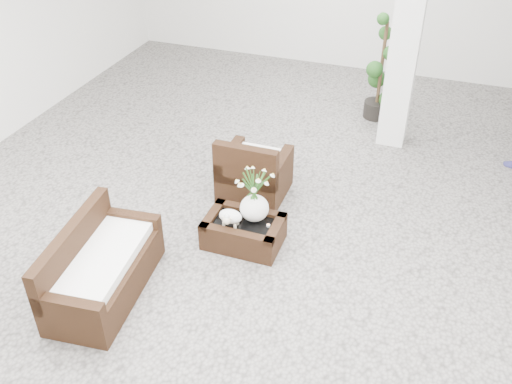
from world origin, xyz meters
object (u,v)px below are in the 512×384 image
(coffee_table, at_px, (244,232))
(loveseat, at_px, (102,263))
(armchair, at_px, (255,165))
(topiary, at_px, (381,68))

(coffee_table, bearing_deg, loveseat, -131.25)
(armchair, bearing_deg, topiary, -112.24)
(armchair, bearing_deg, coffee_table, 102.73)
(coffee_table, xyz_separation_m, armchair, (-0.23, 1.04, 0.29))
(coffee_table, distance_m, topiary, 3.99)
(coffee_table, bearing_deg, armchair, 102.57)
(coffee_table, relative_size, loveseat, 0.59)
(loveseat, height_order, topiary, topiary)
(armchair, distance_m, loveseat, 2.45)
(armchair, bearing_deg, loveseat, 69.40)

